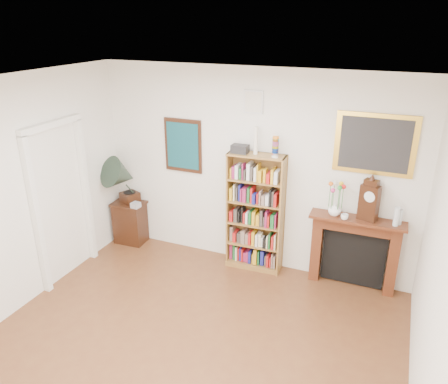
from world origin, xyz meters
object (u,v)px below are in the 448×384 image
at_px(teacup, 345,217).
at_px(bottle_left, 397,217).
at_px(bookshelf, 255,207).
at_px(bottle_right, 400,217).
at_px(flower_vase, 335,209).
at_px(gramophone, 123,177).
at_px(cd_stack, 136,205).
at_px(mantel_clock, 369,201).
at_px(side_cabinet, 130,222).
at_px(fireplace, 355,246).

distance_m(teacup, bottle_left, 0.61).
bearing_deg(teacup, bottle_left, 6.58).
bearing_deg(bookshelf, bottle_right, -1.44).
xyz_separation_m(flower_vase, bottle_right, (0.78, 0.04, 0.02)).
height_order(gramophone, cd_stack, gramophone).
bearing_deg(mantel_clock, flower_vase, -157.20).
height_order(flower_vase, bottle_left, bottle_left).
bearing_deg(side_cabinet, bookshelf, -1.65).
relative_size(side_cabinet, bottle_right, 3.39).
height_order(bookshelf, fireplace, bookshelf).
bearing_deg(gramophone, side_cabinet, 110.50).
height_order(bottle_left, bottle_right, bottle_left).
height_order(gramophone, bottle_left, gramophone).
bearing_deg(bottle_right, cd_stack, -176.95).
bearing_deg(gramophone, bottle_left, 25.03).
relative_size(side_cabinet, cd_stack, 5.65).
distance_m(gramophone, mantel_clock, 3.54).
distance_m(side_cabinet, teacup, 3.34).
bearing_deg(flower_vase, bottle_right, 3.08).
height_order(flower_vase, bottle_right, bottle_right).
relative_size(bookshelf, side_cabinet, 2.88).
bearing_deg(mantel_clock, side_cabinet, -159.81).
height_order(bookshelf, side_cabinet, bookshelf).
distance_m(gramophone, flower_vase, 3.14).
relative_size(fireplace, bottle_right, 5.99).
bearing_deg(cd_stack, bottle_left, 2.24).
xyz_separation_m(bookshelf, bottle_left, (1.80, -0.01, 0.18)).
bearing_deg(fireplace, bottle_left, -11.20).
xyz_separation_m(side_cabinet, teacup, (3.27, -0.04, 0.70)).
xyz_separation_m(side_cabinet, flower_vase, (3.13, 0.04, 0.75)).
height_order(gramophone, teacup, gramophone).
height_order(fireplace, teacup, teacup).
bearing_deg(bottle_left, bookshelf, 179.73).
bearing_deg(bottle_left, flower_vase, 179.08).
bearing_deg(bottle_right, teacup, -169.09).
bearing_deg(bottle_right, fireplace, 177.08).
distance_m(bookshelf, cd_stack, 1.88).
xyz_separation_m(bookshelf, cd_stack, (-1.86, -0.15, -0.23)).
bearing_deg(cd_stack, fireplace, 3.94).
distance_m(bookshelf, fireplace, 1.41).
xyz_separation_m(gramophone, bottle_right, (3.91, 0.17, -0.02)).
bearing_deg(fireplace, bookshelf, -178.32).
distance_m(side_cabinet, flower_vase, 3.22).
relative_size(gramophone, mantel_clock, 1.50).
bearing_deg(cd_stack, flower_vase, 3.04).
xyz_separation_m(teacup, bottle_left, (0.60, 0.07, 0.08)).
relative_size(cd_stack, teacup, 1.26).
relative_size(cd_stack, bottle_right, 0.60).
xyz_separation_m(fireplace, teacup, (-0.15, -0.15, 0.46)).
xyz_separation_m(flower_vase, bottle_left, (0.74, -0.01, 0.04)).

